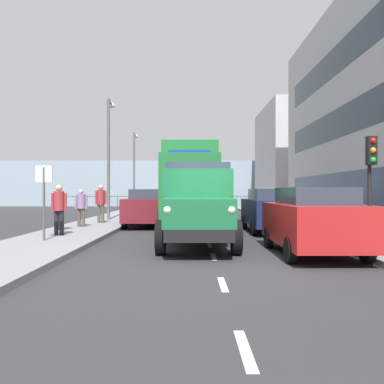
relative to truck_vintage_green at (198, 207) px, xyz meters
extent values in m
plane|color=#2D2D30|center=(-0.36, -8.61, -1.18)|extent=(80.00, 80.00, 0.00)
cube|color=gray|center=(-5.24, -8.61, -1.10)|extent=(2.78, 41.73, 0.15)
cube|color=gray|center=(4.51, -8.61, -1.10)|extent=(2.78, 41.73, 0.15)
cube|color=silver|center=(-0.36, 7.42, -1.17)|extent=(0.12, 1.10, 0.01)
cube|color=silver|center=(-0.36, 4.54, -1.17)|extent=(0.12, 1.10, 0.01)
cube|color=silver|center=(-0.36, 1.58, -1.17)|extent=(0.12, 1.10, 0.01)
cube|color=silver|center=(-0.36, -0.63, -1.17)|extent=(0.12, 1.10, 0.01)
cube|color=silver|center=(-0.36, -3.46, -1.17)|extent=(0.12, 1.10, 0.01)
cube|color=silver|center=(-0.36, -6.07, -1.17)|extent=(0.12, 1.10, 0.01)
cube|color=silver|center=(-0.36, -8.52, -1.17)|extent=(0.12, 1.10, 0.01)
cube|color=silver|center=(-0.36, -11.25, -1.17)|extent=(0.12, 1.10, 0.01)
cube|color=silver|center=(-0.36, -13.49, -1.17)|extent=(0.12, 1.10, 0.01)
cube|color=silver|center=(-0.36, -15.85, -1.17)|extent=(0.12, 1.10, 0.01)
cube|color=silver|center=(-0.36, -18.75, -1.17)|extent=(0.12, 1.10, 0.01)
cube|color=silver|center=(-0.36, -21.61, -1.17)|extent=(0.12, 1.10, 0.01)
cube|color=silver|center=(-0.36, -23.86, -1.17)|extent=(0.12, 1.10, 0.01)
cube|color=silver|center=(-0.36, -26.73, -1.17)|extent=(0.12, 1.10, 0.01)
cube|color=#2D3847|center=(-6.66, -4.88, 0.62)|extent=(0.08, 19.93, 1.40)
cube|color=#2D3847|center=(-6.66, -4.88, 3.62)|extent=(0.08, 19.93, 1.40)
cube|color=#2D3847|center=(-6.66, -4.88, 6.62)|extent=(0.08, 19.93, 1.40)
cube|color=#B7B2B7|center=(-9.90, -26.15, 3.56)|extent=(6.53, 10.56, 9.48)
cube|color=#8C9EAD|center=(-0.36, -32.47, 1.32)|extent=(80.00, 0.80, 5.00)
cylinder|color=#4C5156|center=(-14.36, -28.87, -0.58)|extent=(0.08, 0.08, 1.20)
cylinder|color=#4C5156|center=(-12.36, -28.87, -0.58)|extent=(0.08, 0.08, 1.20)
cylinder|color=#4C5156|center=(-10.36, -28.87, -0.58)|extent=(0.08, 0.08, 1.20)
cylinder|color=#4C5156|center=(-8.36, -28.87, -0.58)|extent=(0.08, 0.08, 1.20)
cylinder|color=#4C5156|center=(-6.36, -28.87, -0.58)|extent=(0.08, 0.08, 1.20)
cylinder|color=#4C5156|center=(-4.36, -28.87, -0.58)|extent=(0.08, 0.08, 1.20)
cylinder|color=#4C5156|center=(-2.36, -28.87, -0.58)|extent=(0.08, 0.08, 1.20)
cylinder|color=#4C5156|center=(-0.36, -28.87, -0.58)|extent=(0.08, 0.08, 1.20)
cylinder|color=#4C5156|center=(1.64, -28.87, -0.58)|extent=(0.08, 0.08, 1.20)
cylinder|color=#4C5156|center=(3.64, -28.87, -0.58)|extent=(0.08, 0.08, 1.20)
cylinder|color=#4C5156|center=(5.64, -28.87, -0.58)|extent=(0.08, 0.08, 1.20)
cylinder|color=#4C5156|center=(7.64, -28.87, -0.58)|extent=(0.08, 0.08, 1.20)
cylinder|color=#4C5156|center=(9.64, -28.87, -0.58)|extent=(0.08, 0.08, 1.20)
cylinder|color=#4C5156|center=(11.64, -28.87, -0.58)|extent=(0.08, 0.08, 1.20)
cylinder|color=#4C5156|center=(13.64, -28.87, -0.58)|extent=(0.08, 0.08, 1.20)
cube|color=#4C5156|center=(-0.36, -28.87, -0.06)|extent=(28.00, 0.08, 0.08)
cube|color=black|center=(0.00, -0.38, -0.58)|extent=(1.64, 5.60, 0.30)
cube|color=#196038|center=(0.00, 1.47, -0.08)|extent=(1.72, 1.90, 0.70)
cube|color=silver|center=(0.00, 2.36, -0.11)|extent=(1.16, 0.08, 0.56)
sphere|color=white|center=(-0.74, 2.36, 0.02)|extent=(0.20, 0.20, 0.20)
sphere|color=white|center=(0.73, 2.36, 0.02)|extent=(0.20, 0.20, 0.20)
cube|color=#196038|center=(0.00, -0.04, 0.50)|extent=(1.93, 1.34, 1.15)
cube|color=#2D3847|center=(0.00, -0.04, 0.97)|extent=(1.78, 1.23, 0.56)
cube|color=#2D2319|center=(0.00, -1.72, -0.35)|extent=(2.10, 2.80, 0.16)
cube|color=black|center=(-1.01, -1.72, -0.03)|extent=(0.08, 2.80, 0.56)
cube|color=black|center=(1.01, -1.72, -0.03)|extent=(0.08, 2.80, 0.56)
cylinder|color=black|center=(-0.97, 1.30, -0.73)|extent=(0.24, 0.90, 0.90)
cylinder|color=black|center=(0.97, 1.30, -0.73)|extent=(0.24, 0.90, 0.90)
cylinder|color=black|center=(-0.97, -1.92, -0.73)|extent=(0.24, 0.90, 0.90)
cylinder|color=black|center=(0.97, -1.92, -0.73)|extent=(0.24, 0.90, 0.90)
cube|color=#1E7033|center=(0.24, -4.83, 0.64)|extent=(2.40, 2.21, 2.60)
cube|color=#2D3847|center=(0.24, -4.83, 1.21)|extent=(2.20, 2.04, 0.80)
cube|color=#1933B2|center=(0.24, -4.83, 2.04)|extent=(1.75, 0.20, 0.16)
cube|color=#1E7033|center=(0.24, -8.82, 1.19)|extent=(2.50, 5.95, 3.00)
cube|color=black|center=(0.24, -7.89, -0.48)|extent=(2.00, 8.07, 0.36)
cylinder|color=black|center=(-0.91, -4.91, -0.66)|extent=(0.28, 1.04, 1.04)
cylinder|color=black|center=(1.39, -4.91, -0.66)|extent=(0.28, 1.04, 1.04)
cylinder|color=black|center=(-0.91, -8.53, -0.66)|extent=(0.28, 1.04, 1.04)
cylinder|color=black|center=(1.39, -8.53, -0.66)|extent=(0.28, 1.04, 1.04)
cylinder|color=black|center=(-0.91, -10.65, -0.66)|extent=(0.28, 1.04, 1.04)
cylinder|color=black|center=(1.39, -10.65, -0.66)|extent=(0.28, 1.04, 1.04)
cube|color=#B21E1E|center=(-2.90, 1.28, -0.38)|extent=(1.83, 4.04, 1.00)
cube|color=#2D3847|center=(-2.90, 1.48, 0.33)|extent=(1.50, 2.22, 0.42)
cylinder|color=black|center=(-2.03, 0.03, -0.88)|extent=(0.18, 0.60, 0.60)
cylinder|color=black|center=(-3.77, 0.03, -0.88)|extent=(0.18, 0.60, 0.60)
cylinder|color=black|center=(-2.03, 2.54, -0.88)|extent=(0.18, 0.60, 0.60)
cylinder|color=black|center=(-3.77, 2.54, -0.88)|extent=(0.18, 0.60, 0.60)
cube|color=navy|center=(-2.90, -4.47, -0.38)|extent=(1.66, 4.33, 1.00)
cube|color=#2D3847|center=(-2.90, -4.27, 0.33)|extent=(1.36, 2.38, 0.42)
cylinder|color=black|center=(-2.11, -5.81, -0.88)|extent=(0.18, 0.60, 0.60)
cylinder|color=black|center=(-3.69, -5.81, -0.88)|extent=(0.18, 0.60, 0.60)
cylinder|color=black|center=(-2.11, -3.13, -0.88)|extent=(0.18, 0.60, 0.60)
cylinder|color=black|center=(-3.69, -3.13, -0.88)|extent=(0.18, 0.60, 0.60)
cube|color=maroon|center=(2.17, -7.15, -0.38)|extent=(1.90, 4.67, 1.00)
cube|color=#2D3847|center=(2.17, -7.35, 0.33)|extent=(1.56, 2.57, 0.42)
cylinder|color=black|center=(1.27, -5.70, -0.88)|extent=(0.18, 0.60, 0.60)
cylinder|color=black|center=(3.07, -5.70, -0.88)|extent=(0.18, 0.60, 0.60)
cylinder|color=black|center=(1.27, -8.60, -0.88)|extent=(0.18, 0.60, 0.60)
cylinder|color=black|center=(3.07, -8.60, -0.88)|extent=(0.18, 0.60, 0.60)
cube|color=slate|center=(2.17, -13.56, -0.38)|extent=(1.83, 4.37, 1.00)
cube|color=#2D3847|center=(2.17, -13.76, 0.33)|extent=(1.50, 2.41, 0.42)
cylinder|color=black|center=(1.30, -12.20, -0.88)|extent=(0.18, 0.60, 0.60)
cylinder|color=black|center=(3.04, -12.20, -0.88)|extent=(0.18, 0.60, 0.60)
cylinder|color=black|center=(1.30, -14.91, -0.88)|extent=(0.18, 0.60, 0.60)
cylinder|color=black|center=(3.04, -14.91, -0.88)|extent=(0.18, 0.60, 0.60)
cube|color=white|center=(2.17, -19.64, -0.38)|extent=(1.88, 4.09, 1.00)
cube|color=#2D3847|center=(2.17, -19.84, 0.33)|extent=(1.54, 2.25, 0.42)
cylinder|color=black|center=(1.28, -18.37, -0.88)|extent=(0.18, 0.60, 0.60)
cylinder|color=black|center=(3.06, -18.37, -0.88)|extent=(0.18, 0.60, 0.60)
cylinder|color=black|center=(1.28, -20.91, -0.88)|extent=(0.18, 0.60, 0.60)
cylinder|color=black|center=(3.06, -20.91, -0.88)|extent=(0.18, 0.60, 0.60)
cylinder|color=black|center=(4.55, -1.95, -0.62)|extent=(0.14, 0.14, 0.82)
cylinder|color=black|center=(4.73, -1.95, -0.62)|extent=(0.14, 0.14, 0.82)
cylinder|color=maroon|center=(4.64, -1.95, 0.12)|extent=(0.34, 0.34, 0.65)
cylinder|color=maroon|center=(4.42, -1.95, 0.09)|extent=(0.09, 0.09, 0.60)
cylinder|color=maroon|center=(4.86, -1.95, 0.09)|extent=(0.09, 0.09, 0.60)
sphere|color=tan|center=(4.64, -1.95, 0.56)|extent=(0.22, 0.22, 0.22)
cylinder|color=#383342|center=(5.11, -3.76, -0.65)|extent=(0.14, 0.14, 0.76)
cylinder|color=#383342|center=(5.29, -3.76, -0.65)|extent=(0.14, 0.14, 0.76)
cylinder|color=black|center=(5.20, -3.76, 0.04)|extent=(0.34, 0.34, 0.60)
cylinder|color=black|center=(4.98, -3.76, 0.01)|extent=(0.09, 0.09, 0.56)
cylinder|color=black|center=(5.42, -3.76, 0.01)|extent=(0.09, 0.09, 0.56)
sphere|color=tan|center=(5.20, -3.76, 0.44)|extent=(0.21, 0.21, 0.21)
cylinder|color=#4C473D|center=(4.69, -5.21, -0.65)|extent=(0.14, 0.14, 0.76)
cylinder|color=#4C473D|center=(4.87, -5.21, -0.65)|extent=(0.14, 0.14, 0.76)
cylinder|color=gray|center=(4.78, -5.21, 0.03)|extent=(0.34, 0.34, 0.60)
cylinder|color=gray|center=(4.56, -5.21, 0.00)|extent=(0.09, 0.09, 0.55)
cylinder|color=gray|center=(5.00, -5.21, 0.00)|extent=(0.09, 0.09, 0.55)
sphere|color=tan|center=(4.78, -5.21, 0.44)|extent=(0.21, 0.21, 0.21)
cylinder|color=#4C473D|center=(4.34, -7.28, -0.59)|extent=(0.14, 0.14, 0.87)
cylinder|color=#4C473D|center=(4.52, -7.28, -0.59)|extent=(0.14, 0.14, 0.87)
cylinder|color=maroon|center=(4.43, -7.28, 0.18)|extent=(0.34, 0.34, 0.69)
cylinder|color=maroon|center=(4.21, -7.28, 0.15)|extent=(0.09, 0.09, 0.63)
cylinder|color=maroon|center=(4.65, -7.28, 0.15)|extent=(0.09, 0.09, 0.63)
sphere|color=tan|center=(4.43, -7.28, 0.64)|extent=(0.23, 0.23, 0.23)
cylinder|color=black|center=(-5.46, -1.17, 0.57)|extent=(0.12, 0.12, 3.20)
cube|color=black|center=(-5.46, -1.03, 1.72)|extent=(0.28, 0.24, 0.90)
sphere|color=red|center=(-5.46, -0.91, 2.02)|extent=(0.18, 0.18, 0.18)
sphere|color=orange|center=(-5.46, -0.91, 1.72)|extent=(0.18, 0.18, 0.18)
sphere|color=green|center=(-5.46, -0.91, 1.42)|extent=(0.18, 0.18, 0.18)
cylinder|color=#59595B|center=(4.53, -9.49, 2.14)|extent=(0.16, 0.16, 6.33)
cylinder|color=#59595B|center=(4.53, -9.94, 5.20)|extent=(0.10, 0.90, 0.10)
sphere|color=silver|center=(4.53, -10.39, 5.15)|extent=(0.32, 0.32, 0.32)
cylinder|color=#59595B|center=(4.48, -18.52, 1.92)|extent=(0.16, 0.16, 5.89)
cylinder|color=#59595B|center=(4.48, -18.97, 4.76)|extent=(0.10, 0.90, 0.10)
sphere|color=silver|center=(4.48, -19.42, 4.71)|extent=(0.32, 0.32, 0.32)
cylinder|color=#4C4C4C|center=(4.61, -0.51, 0.07)|extent=(0.07, 0.07, 2.20)
cube|color=silver|center=(4.61, -0.51, 0.97)|extent=(0.50, 0.04, 0.50)
camera|label=1|loc=(0.18, 11.52, 0.44)|focal=37.53mm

